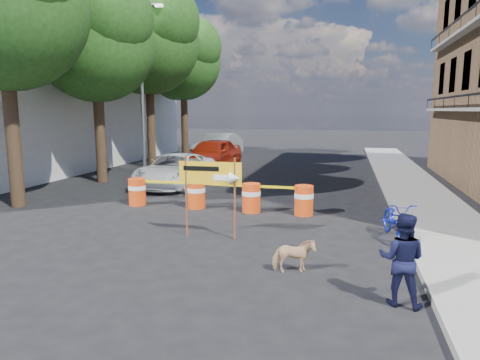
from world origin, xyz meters
The scene contains 19 objects.
ground centered at (0.00, 0.00, 0.00)m, with size 120.00×120.00×0.00m, color black.
sidewalk_east centered at (6.20, 6.00, 0.07)m, with size 2.40×40.00×0.15m, color gray.
white_building centered at (-13.00, 10.00, 3.00)m, with size 8.00×22.00×6.00m, color silver.
tree_near centered at (-6.73, 2.00, 6.36)m, with size 5.46×5.20×9.15m.
tree_mid_a centered at (-6.74, 7.00, 6.01)m, with size 5.25×5.00×8.68m.
tree_mid_b centered at (-6.73, 12.00, 6.71)m, with size 5.67×5.40×9.62m.
tree_far centered at (-6.74, 17.00, 6.22)m, with size 5.04×4.80×8.84m.
streetlamp centered at (-5.93, 9.50, 4.38)m, with size 1.25×0.18×8.00m.
barrel_far_left centered at (-3.10, 3.13, 0.47)m, with size 0.58×0.58×0.90m.
barrel_mid_left centered at (-1.05, 3.19, 0.47)m, with size 0.58×0.58×0.90m.
barrel_mid_right centered at (0.78, 3.08, 0.47)m, with size 0.58×0.58×0.90m.
barrel_far_right centered at (2.39, 3.10, 0.47)m, with size 0.58×0.58×0.90m.
detour_sign centered at (0.61, 0.20, 1.48)m, with size 1.56×0.30×2.01m.
pedestrian centered at (4.50, -2.56, 0.76)m, with size 0.74×0.58×1.52m, color black.
bicycle centered at (4.80, 1.20, 0.92)m, with size 0.64×0.96×1.83m, color #1624B4.
dog centered at (2.66, -1.60, 0.34)m, with size 0.37×0.80×0.68m, color tan.
suv_white centered at (-3.29, 6.90, 0.66)m, with size 2.20×4.78×1.33m, color white.
sedan_red centered at (-3.25, 11.76, 0.83)m, with size 1.97×4.90×1.67m, color maroon.
sedan_silver centered at (-4.40, 16.70, 0.84)m, with size 1.77×5.08×1.67m, color #A3A6AA.
Camera 1 is at (3.56, -9.54, 3.12)m, focal length 32.00 mm.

